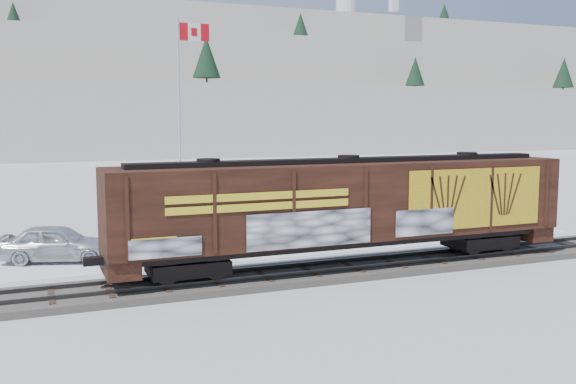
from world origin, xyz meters
name	(u,v)px	position (x,y,z in m)	size (l,w,h in m)	color
ground	(262,281)	(0.00, 0.00, 0.00)	(500.00, 500.00, 0.00)	white
rail_track	(262,277)	(0.00, 0.00, 0.15)	(50.00, 3.40, 0.43)	#59544C
parking_strip	(212,246)	(0.00, 7.50, 0.01)	(40.00, 8.00, 0.03)	white
hillside	(62,84)	(-0.05, 139.79, 14.37)	(360.00, 110.00, 93.00)	white
hopper_railcar	(348,204)	(3.90, -0.01, 2.93)	(20.13, 3.06, 4.47)	black
flagpole	(182,153)	(-0.21, 13.03, 4.54)	(2.30, 0.90, 12.15)	silver
car_silver	(57,243)	(-7.48, 6.72, 0.89)	(2.03, 5.04, 1.72)	silver
car_white	(237,228)	(1.49, 7.96, 0.76)	(1.55, 4.44, 1.46)	silver
car_dark	(353,225)	(7.60, 6.44, 0.79)	(2.14, 5.26, 1.53)	black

